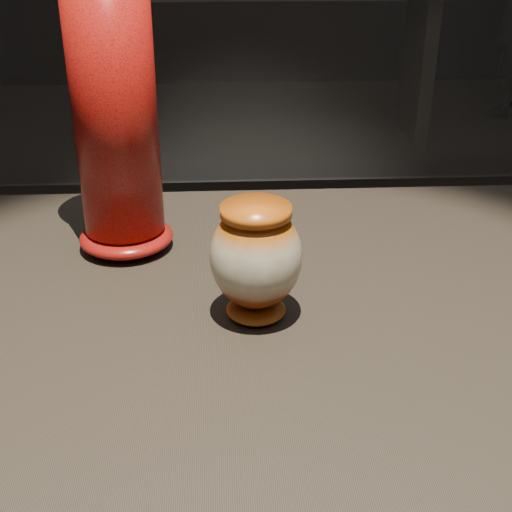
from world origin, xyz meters
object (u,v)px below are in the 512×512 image
at_px(display_plinth, 321,460).
at_px(main_vase, 256,258).
at_px(back_shelf, 279,32).
at_px(tall_vase, 115,108).

bearing_deg(display_plinth, main_vase, -165.02).
relative_size(main_vase, back_shelf, 0.08).
bearing_deg(main_vase, back_shelf, 84.70).
distance_m(display_plinth, main_vase, 0.37).
xyz_separation_m(display_plinth, back_shelf, (0.24, 3.56, 0.01)).
height_order(main_vase, tall_vase, tall_vase).
bearing_deg(main_vase, display_plinth, 14.98).
height_order(display_plinth, main_vase, main_vase).
height_order(tall_vase, back_shelf, tall_vase).
xyz_separation_m(display_plinth, main_vase, (-0.10, -0.03, 0.35)).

